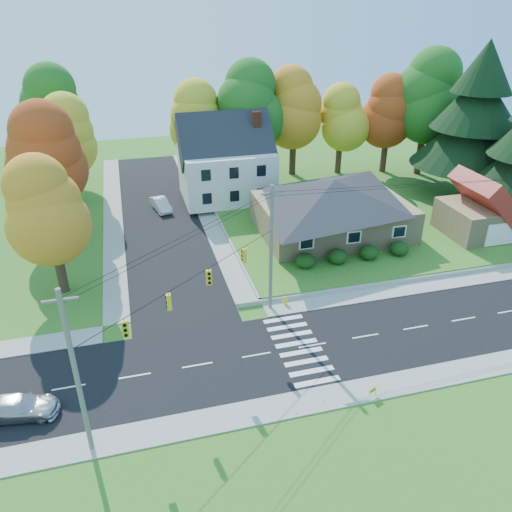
{
  "coord_description": "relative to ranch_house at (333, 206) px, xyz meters",
  "views": [
    {
      "loc": [
        -10.9,
        -25.58,
        21.53
      ],
      "look_at": [
        -1.88,
        8.0,
        3.17
      ],
      "focal_mm": 35.0,
      "sensor_mm": 36.0,
      "label": 1
    }
  ],
  "objects": [
    {
      "name": "ground",
      "position": [
        -8.0,
        -16.0,
        -3.27
      ],
      "size": [
        120.0,
        120.0,
        0.0
      ],
      "primitive_type": "plane",
      "color": "#3D7923"
    },
    {
      "name": "road_main",
      "position": [
        -8.0,
        -16.0,
        -3.26
      ],
      "size": [
        90.0,
        8.0,
        0.02
      ],
      "primitive_type": "cube",
      "color": "black",
      "rests_on": "ground"
    },
    {
      "name": "road_cross",
      "position": [
        -16.0,
        10.0,
        -3.25
      ],
      "size": [
        8.0,
        44.0,
        0.02
      ],
      "primitive_type": "cube",
      "color": "black",
      "rests_on": "ground"
    },
    {
      "name": "sidewalk_north",
      "position": [
        -8.0,
        -11.0,
        -3.23
      ],
      "size": [
        90.0,
        2.0,
        0.08
      ],
      "primitive_type": "cube",
      "color": "#9C9A90",
      "rests_on": "ground"
    },
    {
      "name": "sidewalk_south",
      "position": [
        -8.0,
        -21.0,
        -3.23
      ],
      "size": [
        90.0,
        2.0,
        0.08
      ],
      "primitive_type": "cube",
      "color": "#9C9A90",
      "rests_on": "ground"
    },
    {
      "name": "lawn",
      "position": [
        5.0,
        5.0,
        -3.02
      ],
      "size": [
        30.0,
        30.0,
        0.5
      ],
      "primitive_type": "cube",
      "color": "#3D7923",
      "rests_on": "ground"
    },
    {
      "name": "ranch_house",
      "position": [
        0.0,
        0.0,
        0.0
      ],
      "size": [
        14.6,
        10.6,
        5.4
      ],
      "color": "tan",
      "rests_on": "lawn"
    },
    {
      "name": "colonial_house",
      "position": [
        -7.96,
        12.0,
        1.32
      ],
      "size": [
        10.4,
        8.4,
        9.6
      ],
      "color": "silver",
      "rests_on": "lawn"
    },
    {
      "name": "garage",
      "position": [
        14.0,
        -4.01,
        -0.42
      ],
      "size": [
        7.3,
        6.3,
        4.6
      ],
      "color": "tan",
      "rests_on": "lawn"
    },
    {
      "name": "hedge_row",
      "position": [
        -0.5,
        -6.2,
        -2.13
      ],
      "size": [
        10.7,
        1.7,
        1.27
      ],
      "color": "#163A10",
      "rests_on": "lawn"
    },
    {
      "name": "traffic_infrastructure",
      "position": [
        -8.15,
        -14.65,
        1.88
      ],
      "size": [
        38.1,
        10.66,
        10.0
      ],
      "color": "#666059",
      "rests_on": "ground"
    },
    {
      "name": "tree_lot_0",
      "position": [
        -10.0,
        18.0,
        5.04
      ],
      "size": [
        6.72,
        6.72,
        12.51
      ],
      "color": "#3F2A19",
      "rests_on": "lawn"
    },
    {
      "name": "tree_lot_1",
      "position": [
        -4.0,
        17.0,
        6.35
      ],
      "size": [
        7.84,
        7.84,
        14.6
      ],
      "color": "#3F2A19",
      "rests_on": "lawn"
    },
    {
      "name": "tree_lot_2",
      "position": [
        2.0,
        18.0,
        5.7
      ],
      "size": [
        7.28,
        7.28,
        13.56
      ],
      "color": "#3F2A19",
      "rests_on": "lawn"
    },
    {
      "name": "tree_lot_3",
      "position": [
        8.0,
        17.0,
        4.39
      ],
      "size": [
        6.16,
        6.16,
        11.47
      ],
      "color": "#3F2A19",
      "rests_on": "lawn"
    },
    {
      "name": "tree_lot_4",
      "position": [
        14.0,
        16.0,
        5.04
      ],
      "size": [
        6.72,
        6.72,
        12.51
      ],
      "color": "#3F2A19",
      "rests_on": "lawn"
    },
    {
      "name": "tree_lot_5",
      "position": [
        18.0,
        14.0,
        7.0
      ],
      "size": [
        8.4,
        8.4,
        15.64
      ],
      "color": "#3F2A19",
      "rests_on": "lawn"
    },
    {
      "name": "conifer_east_a",
      "position": [
        19.0,
        6.0,
        6.12
      ],
      "size": [
        12.8,
        12.8,
        16.96
      ],
      "color": "#3F2A19",
      "rests_on": "lawn"
    },
    {
      "name": "tree_west_0",
      "position": [
        -25.0,
        -4.0,
        3.89
      ],
      "size": [
        6.16,
        6.16,
        11.47
      ],
      "color": "#3F2A19",
      "rests_on": "ground"
    },
    {
      "name": "tree_west_1",
      "position": [
        -26.0,
        6.0,
        5.2
      ],
      "size": [
        7.28,
        7.28,
        13.56
      ],
      "color": "#3F2A19",
      "rests_on": "ground"
    },
    {
      "name": "tree_west_2",
      "position": [
        -25.0,
        16.0,
        4.54
      ],
      "size": [
        6.72,
        6.72,
        12.51
      ],
      "color": "#3F2A19",
      "rests_on": "ground"
    },
    {
      "name": "tree_west_3",
      "position": [
        -27.0,
        24.0,
        5.85
      ],
      "size": [
        7.84,
        7.84,
        14.6
      ],
      "color": "#3F2A19",
      "rests_on": "ground"
    },
    {
      "name": "silver_sedan",
      "position": [
        -26.51,
        -17.71,
        -2.6
      ],
      "size": [
        4.66,
        2.46,
        1.29
      ],
      "primitive_type": "imported",
      "rotation": [
        0.0,
        0.0,
        1.42
      ],
      "color": "#BBBBBD",
      "rests_on": "road_main"
    },
    {
      "name": "white_car",
      "position": [
        -15.71,
        11.15,
        -2.57
      ],
      "size": [
        2.27,
        4.29,
        1.34
      ],
      "primitive_type": "imported",
      "rotation": [
        0.0,
        0.0,
        0.22
      ],
      "color": "silver",
      "rests_on": "road_cross"
    },
    {
      "name": "fire_hydrant",
      "position": [
        -8.26,
        -10.69,
        -2.9
      ],
      "size": [
        0.42,
        0.34,
        0.76
      ],
      "color": "yellow",
      "rests_on": "ground"
    },
    {
      "name": "yard_sign",
      "position": [
        -6.28,
        -21.57,
        -2.76
      ],
      "size": [
        0.54,
        0.24,
        0.71
      ],
      "color": "black",
      "rests_on": "ground"
    }
  ]
}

